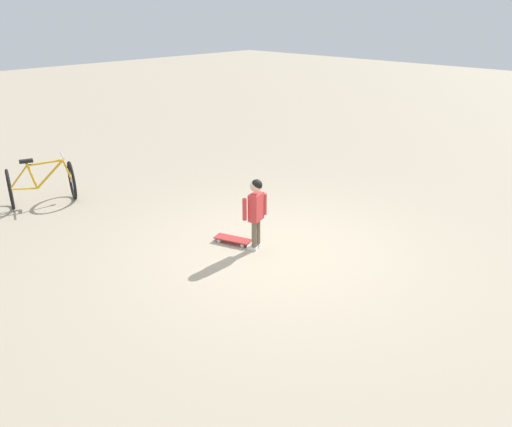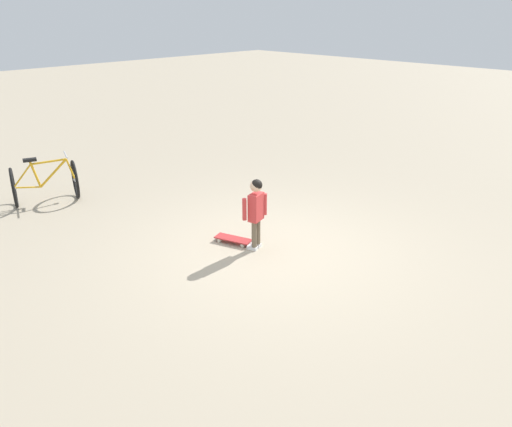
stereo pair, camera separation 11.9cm
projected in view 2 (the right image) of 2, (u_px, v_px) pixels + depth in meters
name	position (u px, v px, depth m)	size (l,w,h in m)	color
ground_plane	(273.00, 251.00, 7.20)	(50.00, 50.00, 0.00)	tan
child_person	(256.00, 207.00, 7.02)	(0.40, 0.23, 1.06)	brown
skateboard	(233.00, 239.00, 7.42)	(0.36, 0.59, 0.07)	#B22D2D
bicycle_mid	(45.00, 182.00, 8.82)	(1.25, 1.03, 0.85)	black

